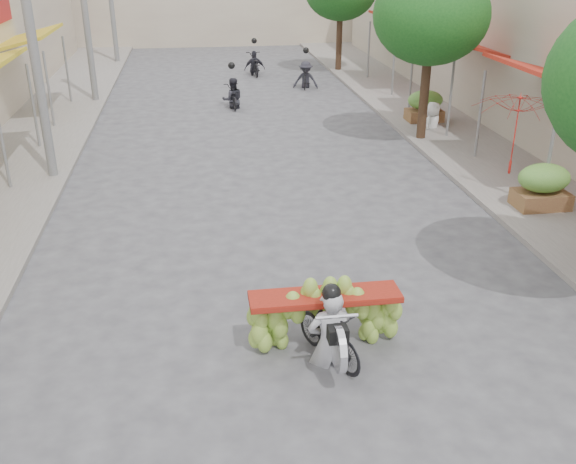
{
  "coord_description": "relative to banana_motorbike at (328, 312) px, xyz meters",
  "views": [
    {
      "loc": [
        -1.6,
        -4.81,
        5.73
      ],
      "look_at": [
        -0.11,
        5.31,
        1.1
      ],
      "focal_mm": 40.0,
      "sensor_mm": 36.0,
      "label": 1
    }
  ],
  "objects": [
    {
      "name": "sidewalk_left",
      "position": [
        -7.17,
        11.84,
        -0.69
      ],
      "size": [
        4.0,
        60.0,
        0.12
      ],
      "primitive_type": "cube",
      "color": "gray",
      "rests_on": "ground"
    },
    {
      "name": "pedestrian",
      "position": [
        6.02,
        11.99,
        0.2
      ],
      "size": [
        0.93,
        0.92,
        1.67
      ],
      "rotation": [
        0.0,
        0.0,
        3.9
      ],
      "color": "white",
      "rests_on": "ground"
    },
    {
      "name": "banana_motorbike",
      "position": [
        0.0,
        0.0,
        0.0
      ],
      "size": [
        2.29,
        1.77,
        2.24
      ],
      "color": "black",
      "rests_on": "ground"
    },
    {
      "name": "market_umbrella",
      "position": [
        5.69,
        5.78,
        1.84
      ],
      "size": [
        2.21,
        2.21,
        1.98
      ],
      "rotation": [
        0.0,
        0.0,
        0.02
      ],
      "color": "#B31E17",
      "rests_on": "ground"
    },
    {
      "name": "utility_pole_mid",
      "position": [
        -5.57,
        8.84,
        3.28
      ],
      "size": [
        0.6,
        0.24,
        8.0
      ],
      "color": "slate",
      "rests_on": "ground"
    },
    {
      "name": "street_tree_mid",
      "position": [
        5.23,
        10.84,
        3.03
      ],
      "size": [
        3.4,
        3.4,
        5.25
      ],
      "color": "#3A2719",
      "rests_on": "ground"
    },
    {
      "name": "bg_motorbike_b",
      "position": [
        3.02,
        19.34,
        0.11
      ],
      "size": [
        1.16,
        1.65,
        1.95
      ],
      "color": "black",
      "rests_on": "ground"
    },
    {
      "name": "produce_crate_mid",
      "position": [
        6.03,
        4.84,
        -0.04
      ],
      "size": [
        1.2,
        0.88,
        1.16
      ],
      "color": "brown",
      "rests_on": "ground"
    },
    {
      "name": "bg_motorbike_c",
      "position": [
        1.15,
        22.56,
        0.02
      ],
      "size": [
        0.99,
        1.8,
        1.95
      ],
      "color": "black",
      "rests_on": "ground"
    },
    {
      "name": "produce_crate_far",
      "position": [
        6.03,
        12.84,
        -0.04
      ],
      "size": [
        1.2,
        0.88,
        1.16
      ],
      "color": "brown",
      "rests_on": "ground"
    },
    {
      "name": "sidewalk_right",
      "position": [
        6.83,
        11.84,
        -0.69
      ],
      "size": [
        4.0,
        60.0,
        0.12
      ],
      "primitive_type": "cube",
      "color": "gray",
      "rests_on": "ground"
    },
    {
      "name": "bg_motorbike_a",
      "position": [
        -0.32,
        16.17,
        0.02
      ],
      "size": [
        0.82,
        1.51,
        1.95
      ],
      "color": "black",
      "rests_on": "ground"
    }
  ]
}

